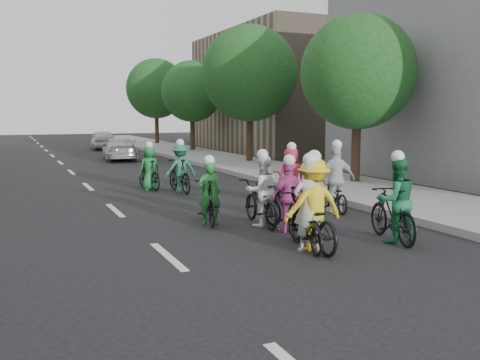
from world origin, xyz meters
TOP-DOWN VIEW (x-y plane):
  - ground at (0.00, 0.00)m, footprint 120.00×120.00m
  - sidewalk_right at (8.00, 10.00)m, footprint 4.00×80.00m
  - curb_right at (6.05, 10.00)m, footprint 0.18×80.00m
  - bldg_se at (16.00, 24.00)m, footprint 10.00×14.00m
  - tree_r_0 at (8.80, 6.60)m, footprint 4.00×4.00m
  - tree_r_1 at (8.80, 15.60)m, footprint 4.80×4.80m
  - tree_r_2 at (8.80, 24.60)m, footprint 4.00×4.00m
  - tree_r_3 at (8.80, 33.60)m, footprint 4.80×4.80m
  - cyclist_0 at (2.52, -0.58)m, footprint 0.82×1.65m
  - cyclist_1 at (4.42, -0.75)m, footprint 0.93×1.89m
  - cyclist_2 at (2.62, -0.58)m, footprint 1.16×2.01m
  - cyclist_3 at (2.95, 0.96)m, footprint 0.94×1.74m
  - cyclist_4 at (4.64, 3.87)m, footprint 0.82×1.76m
  - cyclist_5 at (1.66, 2.38)m, footprint 0.81×1.80m
  - cyclist_6 at (2.70, 1.73)m, footprint 0.84×1.99m
  - cyclist_7 at (2.53, 7.35)m, footprint 1.06×1.86m
  - cyclist_8 at (5.20, 2.50)m, footprint 1.07×1.62m
  - cyclist_9 at (1.79, 8.41)m, footprint 0.79×1.73m
  - follow_car_lead at (3.12, 20.23)m, footprint 2.15×4.30m
  - follow_car_trail at (3.81, 29.62)m, footprint 2.03×4.20m

SIDE VIEW (x-z plane):
  - ground at x=0.00m, z-range 0.00..0.00m
  - sidewalk_right at x=8.00m, z-range 0.00..0.15m
  - curb_right at x=6.05m, z-range 0.00..0.18m
  - cyclist_5 at x=1.66m, z-range -0.22..1.39m
  - cyclist_0 at x=2.52m, z-range -0.33..1.50m
  - follow_car_lead at x=3.12m, z-range 0.00..1.20m
  - cyclist_9 at x=1.79m, z-range -0.21..1.41m
  - cyclist_4 at x=4.64m, z-range -0.27..1.49m
  - cyclist_3 at x=2.95m, z-range -0.22..1.46m
  - cyclist_6 at x=2.70m, z-range -0.25..1.50m
  - cyclist_8 at x=5.20m, z-range -0.28..1.60m
  - cyclist_7 at x=2.53m, z-range -0.19..1.54m
  - cyclist_2 at x=2.62m, z-range -0.25..1.63m
  - follow_car_trail at x=3.81m, z-range 0.00..1.38m
  - cyclist_1 at x=4.42m, z-range -0.22..1.61m
  - tree_r_0 at x=8.80m, z-range 0.98..6.95m
  - tree_r_2 at x=8.80m, z-range 0.98..6.95m
  - bldg_se at x=16.00m, z-range 0.00..8.00m
  - tree_r_1 at x=8.80m, z-range 1.05..7.98m
  - tree_r_3 at x=8.80m, z-range 1.05..7.98m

